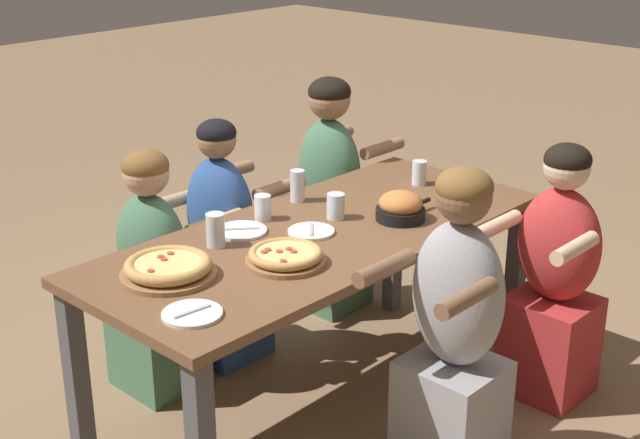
{
  "coord_description": "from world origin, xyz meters",
  "views": [
    {
      "loc": [
        -2.37,
        -2.22,
        2.09
      ],
      "look_at": [
        0.0,
        0.0,
        0.84
      ],
      "focal_mm": 50.0,
      "sensor_mm": 36.0,
      "label": 1
    }
  ],
  "objects": [
    {
      "name": "diner_near_right",
      "position": [
        0.75,
        -0.63,
        0.51
      ],
      "size": [
        0.51,
        0.4,
        1.12
      ],
      "rotation": [
        0.0,
        0.0,
        1.57
      ],
      "color": "#B22D2D",
      "rests_on": "ground"
    },
    {
      "name": "drinking_glass_d",
      "position": [
        -0.38,
        0.19,
        0.85
      ],
      "size": [
        0.07,
        0.07,
        0.13
      ],
      "color": "silver",
      "rests_on": "dining_table"
    },
    {
      "name": "dining_table",
      "position": [
        0.0,
        0.0,
        0.7
      ],
      "size": [
        1.96,
        0.83,
        0.79
      ],
      "color": "brown",
      "rests_on": "ground"
    },
    {
      "name": "drinking_glass_c",
      "position": [
        0.73,
        0.07,
        0.84
      ],
      "size": [
        0.07,
        0.07,
        0.11
      ],
      "color": "silver",
      "rests_on": "dining_table"
    },
    {
      "name": "drinking_glass_a",
      "position": [
        0.19,
        0.31,
        0.85
      ],
      "size": [
        0.06,
        0.06,
        0.14
      ],
      "color": "silver",
      "rests_on": "dining_table"
    },
    {
      "name": "diner_near_center",
      "position": [
        0.03,
        -0.63,
        0.55
      ],
      "size": [
        0.51,
        0.4,
        1.19
      ],
      "rotation": [
        0.0,
        0.0,
        1.57
      ],
      "color": "#99999E",
      "rests_on": "ground"
    },
    {
      "name": "ground_plane",
      "position": [
        0.0,
        0.0,
        0.0
      ],
      "size": [
        18.0,
        18.0,
        0.0
      ],
      "primitive_type": "plane",
      "color": "#896B4C",
      "rests_on": "ground"
    },
    {
      "name": "drinking_glass_e",
      "position": [
        0.15,
        0.05,
        0.84
      ],
      "size": [
        0.07,
        0.07,
        0.11
      ],
      "color": "silver",
      "rests_on": "dining_table"
    },
    {
      "name": "empty_plate_b",
      "position": [
        -0.8,
        -0.2,
        0.8
      ],
      "size": [
        0.2,
        0.2,
        0.02
      ],
      "color": "white",
      "rests_on": "dining_table"
    },
    {
      "name": "pizza_board_second",
      "position": [
        -0.67,
        0.09,
        0.83
      ],
      "size": [
        0.34,
        0.34,
        0.06
      ],
      "color": "#996B42",
      "rests_on": "dining_table"
    },
    {
      "name": "skillet_bowl",
      "position": [
        0.32,
        -0.15,
        0.85
      ],
      "size": [
        0.29,
        0.2,
        0.12
      ],
      "color": "black",
      "rests_on": "dining_table"
    },
    {
      "name": "diner_far_midleft",
      "position": [
        -0.35,
        0.63,
        0.49
      ],
      "size": [
        0.51,
        0.4,
        1.07
      ],
      "rotation": [
        0.0,
        0.0,
        -1.57
      ],
      "color": "#477556",
      "rests_on": "ground"
    },
    {
      "name": "pizza_board_main",
      "position": [
        -0.31,
        -0.12,
        0.82
      ],
      "size": [
        0.29,
        0.29,
        0.05
      ],
      "color": "#996B42",
      "rests_on": "dining_table"
    },
    {
      "name": "diner_far_center",
      "position": [
        0.03,
        0.63,
        0.51
      ],
      "size": [
        0.51,
        0.4,
        1.13
      ],
      "rotation": [
        0.0,
        0.0,
        -1.57
      ],
      "color": "#2D5193",
      "rests_on": "ground"
    },
    {
      "name": "diner_far_right",
      "position": [
        0.75,
        0.63,
        0.56
      ],
      "size": [
        0.51,
        0.4,
        1.2
      ],
      "rotation": [
        0.0,
        0.0,
        -1.57
      ],
      "color": "#477556",
      "rests_on": "ground"
    },
    {
      "name": "drinking_glass_b",
      "position": [
        -0.06,
        0.26,
        0.84
      ],
      "size": [
        0.07,
        0.07,
        0.1
      ],
      "color": "silver",
      "rests_on": "dining_table"
    },
    {
      "name": "empty_plate_a",
      "position": [
        -0.04,
        0.01,
        0.8
      ],
      "size": [
        0.18,
        0.18,
        0.02
      ],
      "color": "white",
      "rests_on": "dining_table"
    },
    {
      "name": "empty_plate_c",
      "position": [
        -0.22,
        0.22,
        0.8
      ],
      "size": [
        0.2,
        0.2,
        0.02
      ],
      "color": "white",
      "rests_on": "dining_table"
    }
  ]
}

